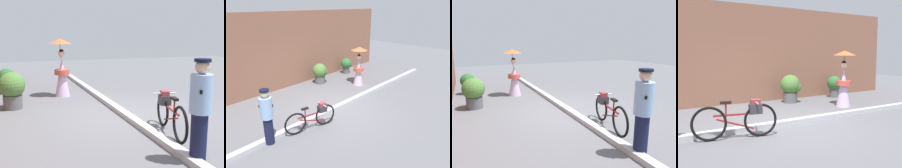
{
  "view_description": "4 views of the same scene",
  "coord_description": "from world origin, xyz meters",
  "views": [
    {
      "loc": [
        -6.32,
        2.61,
        2.04
      ],
      "look_at": [
        0.16,
        0.27,
        0.8
      ],
      "focal_mm": 45.56,
      "sensor_mm": 36.0,
      "label": 1
    },
    {
      "loc": [
        -5.43,
        -5.22,
        3.79
      ],
      "look_at": [
        0.4,
        0.16,
        0.89
      ],
      "focal_mm": 35.44,
      "sensor_mm": 36.0,
      "label": 2
    },
    {
      "loc": [
        -5.37,
        2.72,
        2.1
      ],
      "look_at": [
        -0.13,
        0.22,
        0.93
      ],
      "focal_mm": 32.69,
      "sensor_mm": 36.0,
      "label": 3
    },
    {
      "loc": [
        -3.38,
        -5.68,
        1.77
      ],
      "look_at": [
        0.28,
        0.31,
        0.98
      ],
      "focal_mm": 43.49,
      "sensor_mm": 36.0,
      "label": 4
    }
  ],
  "objects": [
    {
      "name": "ground_plane",
      "position": [
        0.0,
        0.0,
        0.0
      ],
      "size": [
        30.0,
        30.0,
        0.0
      ],
      "primitive_type": "plane",
      "color": "slate"
    },
    {
      "name": "person_officer",
      "position": [
        -2.79,
        -0.12,
        0.89
      ],
      "size": [
        0.34,
        0.34,
        1.66
      ],
      "color": "#141938",
      "rests_on": "ground_plane"
    },
    {
      "name": "bicycle_near_officer",
      "position": [
        -1.4,
        -0.43,
        0.43
      ],
      "size": [
        1.74,
        0.54,
        0.81
      ],
      "color": "black",
      "rests_on": "ground_plane"
    },
    {
      "name": "potted_plant_small",
      "position": [
        3.89,
        2.73,
        0.49
      ],
      "size": [
        0.61,
        0.59,
        0.86
      ],
      "color": "#59595B",
      "rests_on": "ground_plane"
    },
    {
      "name": "potted_plant_by_door",
      "position": [
        1.71,
        2.58,
        0.56
      ],
      "size": [
        0.72,
        0.71,
        1.01
      ],
      "color": "#59595B",
      "rests_on": "ground_plane"
    },
    {
      "name": "sidewalk_curb",
      "position": [
        0.0,
        0.0,
        0.06
      ],
      "size": [
        14.0,
        0.2,
        0.12
      ],
      "primitive_type": "cube",
      "color": "#B2B2B7",
      "rests_on": "ground_plane"
    },
    {
      "name": "building_wall",
      "position": [
        0.0,
        3.52,
        1.74
      ],
      "size": [
        14.0,
        0.4,
        3.49
      ],
      "primitive_type": "cube",
      "color": "brown",
      "rests_on": "ground_plane"
    },
    {
      "name": "person_with_parasol",
      "position": [
        2.82,
        1.04,
        0.92
      ],
      "size": [
        0.77,
        0.77,
        1.86
      ],
      "color": "silver",
      "rests_on": "ground_plane"
    }
  ]
}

